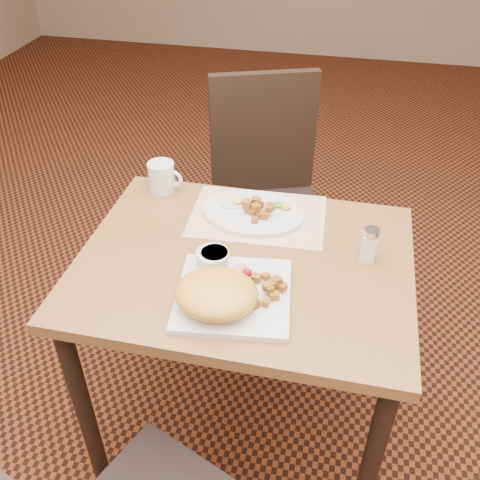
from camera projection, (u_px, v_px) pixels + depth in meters
name	position (u px, v px, depth m)	size (l,w,h in m)	color
ground	(243.00, 421.00, 1.90)	(8.00, 8.00, 0.00)	black
table	(244.00, 289.00, 1.52)	(0.90, 0.70, 0.75)	#975F2E
chair_far	(267.00, 188.00, 2.13)	(0.54, 0.55, 0.97)	black
placemat	(258.00, 216.00, 1.61)	(0.40, 0.28, 0.00)	white
plate_square	(233.00, 295.00, 1.32)	(0.28, 0.28, 0.02)	silver
plate_oval	(253.00, 213.00, 1.60)	(0.30, 0.23, 0.02)	silver
hollandaise_mound	(215.00, 294.00, 1.27)	(0.20, 0.18, 0.07)	gold
ramekin	(213.00, 259.00, 1.38)	(0.09, 0.09, 0.05)	silver
garnish_sq	(241.00, 271.00, 1.37)	(0.07, 0.07, 0.03)	#387223
fried_egg	(234.00, 200.00, 1.64)	(0.10, 0.10, 0.02)	white
garnish_ov	(283.00, 205.00, 1.61)	(0.07, 0.05, 0.02)	#387223
salt_shaker	(369.00, 244.00, 1.42)	(0.05, 0.05, 0.10)	white
coffee_mug	(162.00, 177.00, 1.70)	(0.12, 0.08, 0.10)	silver
home_fries_sq	(265.00, 288.00, 1.31)	(0.11, 0.11, 0.03)	#A3611A
home_fries_ov	(257.00, 208.00, 1.58)	(0.11, 0.11, 0.04)	#A3611A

